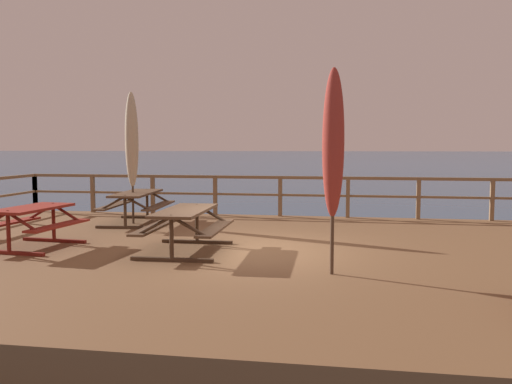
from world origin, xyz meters
name	(u,v)px	position (x,y,z in m)	size (l,w,h in m)	color
ground_plane	(249,294)	(0.00, 0.00, 0.00)	(600.00, 600.00, 0.00)	navy
wooden_deck	(249,272)	(0.00, 0.00, 0.41)	(14.73, 9.84, 0.83)	brown
railing_waterside_far	(280,189)	(0.00, 4.77, 1.58)	(14.53, 0.10, 1.09)	brown
picnic_table_mid_right	(185,221)	(-1.11, -0.32, 1.39)	(1.44, 2.04, 0.78)	brown
picnic_table_back_right	(137,200)	(-3.33, 2.90, 1.39)	(1.57, 2.22, 0.78)	brown
picnic_table_back_left	(32,219)	(-4.02, -0.43, 1.38)	(1.54, 1.75, 0.78)	maroon
patio_umbrella_short_mid	(333,144)	(1.52, -1.59, 2.75)	(0.32, 0.32, 3.02)	#4C3828
patio_umbrella_short_front	(132,140)	(-3.39, 2.82, 2.86)	(0.32, 0.32, 3.20)	#4C3828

